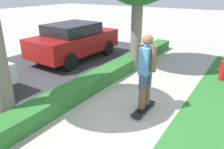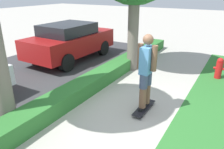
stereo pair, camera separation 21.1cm
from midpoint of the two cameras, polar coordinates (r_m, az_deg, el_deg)
The scene contains 7 objects.
ground_plane at distance 5.50m, azimuth 3.89°, elevation -9.56°, with size 60.00×60.00×0.00m, color #ADA89E.
street_asphalt at distance 8.09m, azimuth -23.63°, elevation -0.83°, with size 12.78×5.00×0.01m.
hedge_row at distance 6.19m, azimuth -9.38°, elevation -3.88°, with size 12.78×0.60×0.41m.
skateboard at distance 5.53m, azimuth 7.26°, elevation -8.63°, with size 0.95×0.24×0.09m.
skater_person at distance 5.11m, azimuth 7.78°, elevation 1.03°, with size 0.52×0.47×1.83m.
parked_car_middle at distance 9.38m, azimuth -11.52°, elevation 8.64°, with size 3.96×1.87×1.52m.
fire_hydrant at distance 8.05m, azimuth 25.50°, elevation 1.49°, with size 0.21×0.34×0.72m.
Camera 2 is at (-4.28, -2.00, 2.84)m, focal length 35.00 mm.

